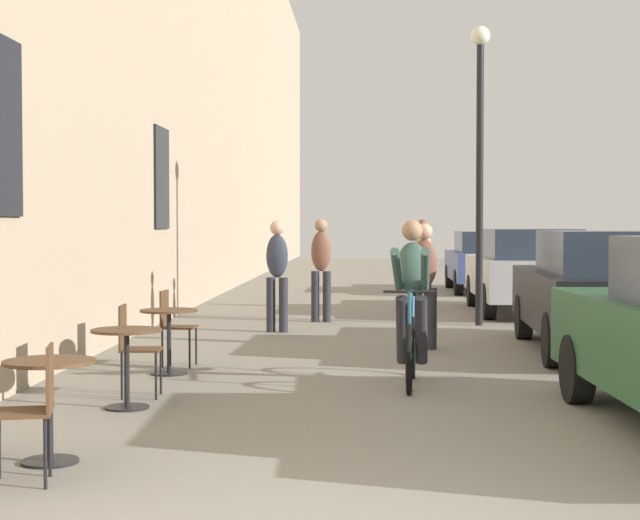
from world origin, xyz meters
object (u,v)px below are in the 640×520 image
at_px(street_lamp, 480,136).
at_px(cafe_table_near, 49,389).
at_px(pedestrian_mid, 277,269).
at_px(parked_car_second, 605,290).
at_px(cafe_table_far, 169,327).
at_px(parked_car_third, 526,270).
at_px(pedestrian_furthest, 423,259).
at_px(cafe_table_mid, 127,351).
at_px(cafe_chair_mid_toward_street, 134,344).
at_px(parked_car_fourth, 486,261).
at_px(cafe_chair_near_toward_street, 34,403).
at_px(cafe_chair_far_toward_street, 173,322).
at_px(cyclist_on_bicycle, 412,306).
at_px(pedestrian_far, 321,264).
at_px(pedestrian_near, 424,278).

bearing_deg(street_lamp, cafe_table_near, -112.59).
distance_m(pedestrian_mid, parked_car_second, 5.04).
bearing_deg(cafe_table_far, parked_car_third, 56.76).
distance_m(pedestrian_furthest, street_lamp, 3.67).
bearing_deg(parked_car_third, cafe_table_mid, -117.30).
bearing_deg(cafe_chair_mid_toward_street, parked_car_fourth, 71.29).
distance_m(cafe_table_near, cafe_chair_mid_toward_street, 2.68).
bearing_deg(cafe_chair_near_toward_street, cafe_table_mid, 90.58).
bearing_deg(cafe_table_mid, parked_car_second, 38.15).
height_order(cafe_table_far, cafe_chair_far_toward_street, cafe_chair_far_toward_street).
relative_size(cafe_chair_near_toward_street, pedestrian_mid, 0.52).
bearing_deg(parked_car_fourth, cafe_table_near, -106.00).
bearing_deg(cyclist_on_bicycle, pedestrian_far, 100.65).
bearing_deg(cafe_table_far, parked_car_second, 21.05).
bearing_deg(cafe_chair_mid_toward_street, cafe_chair_near_toward_street, -88.19).
relative_size(cafe_chair_near_toward_street, cafe_table_mid, 1.24).
relative_size(pedestrian_near, pedestrian_furthest, 0.95).
distance_m(cafe_chair_mid_toward_street, parked_car_third, 10.74).
relative_size(cafe_chair_mid_toward_street, cafe_chair_far_toward_street, 1.00).
distance_m(cafe_table_far, pedestrian_mid, 4.51).
xyz_separation_m(cafe_chair_mid_toward_street, cafe_chair_far_toward_street, (-0.02, 2.11, 0.00)).
bearing_deg(pedestrian_mid, cafe_table_mid, -96.97).
relative_size(pedestrian_mid, parked_car_second, 0.38).
relative_size(cafe_chair_near_toward_street, cafe_table_far, 1.24).
xyz_separation_m(pedestrian_furthest, parked_car_third, (1.89, -0.62, -0.18)).
distance_m(cafe_table_mid, cafe_table_far, 2.08).
distance_m(pedestrian_near, parked_car_third, 5.96).
height_order(cafe_chair_far_toward_street, parked_car_second, parked_car_second).
bearing_deg(pedestrian_mid, street_lamp, 20.51).
relative_size(cyclist_on_bicycle, pedestrian_furthest, 1.00).
xyz_separation_m(cafe_table_far, parked_car_third, (5.18, 7.90, 0.30)).
distance_m(cafe_table_mid, pedestrian_mid, 6.56).
height_order(cafe_chair_mid_toward_street, pedestrian_far, pedestrian_far).
distance_m(pedestrian_mid, pedestrian_far, 1.78).
relative_size(cafe_table_mid, parked_car_third, 0.16).
bearing_deg(pedestrian_mid, parked_car_third, 38.65).
xyz_separation_m(cafe_table_far, parked_car_fourth, (5.15, 13.88, 0.25)).
distance_m(cafe_chair_mid_toward_street, cafe_table_far, 1.49).
distance_m(street_lamp, parked_car_second, 4.43).
relative_size(pedestrian_furthest, parked_car_fourth, 0.42).
height_order(cafe_table_near, parked_car_fourth, parked_car_fourth).
distance_m(pedestrian_mid, parked_car_fourth, 10.42).
bearing_deg(pedestrian_far, cyclist_on_bicycle, -79.35).
height_order(cafe_chair_far_toward_street, cyclist_on_bicycle, cyclist_on_bicycle).
height_order(cafe_chair_near_toward_street, cyclist_on_bicycle, cyclist_on_bicycle).
distance_m(cafe_chair_far_toward_street, parked_car_third, 8.97).
bearing_deg(cafe_table_mid, cafe_table_far, 90.65).
bearing_deg(cafe_chair_mid_toward_street, parked_car_second, 33.47).
bearing_deg(cafe_table_mid, pedestrian_near, 56.62).
bearing_deg(cafe_chair_far_toward_street, parked_car_third, 54.15).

